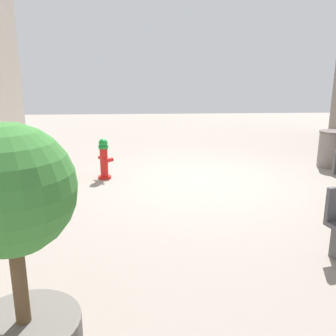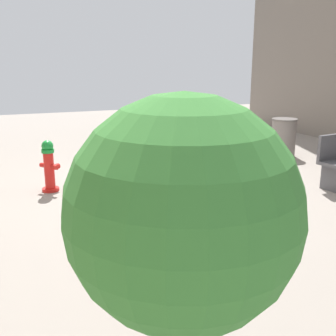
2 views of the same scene
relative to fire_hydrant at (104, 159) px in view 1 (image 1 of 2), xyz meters
name	(u,v)px [view 1 (image 1 of 2)]	position (x,y,z in m)	size (l,w,h in m)	color
ground_plane	(206,182)	(-2.20, 0.38, -0.45)	(23.40, 23.40, 0.00)	gray
fire_hydrant	(104,159)	(0.00, 0.00, 0.00)	(0.35, 0.36, 0.89)	red
planter_tree	(16,249)	(0.01, 5.62, 0.71)	(0.93, 0.93, 2.07)	slate
trash_bin	(330,149)	(-5.41, -0.69, 0.00)	(0.59, 0.59, 0.89)	slate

